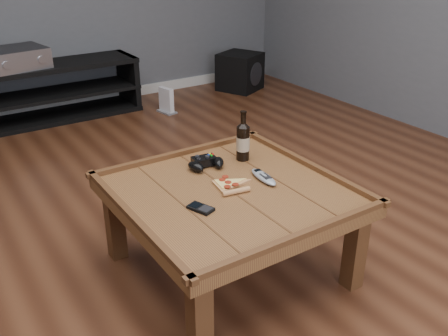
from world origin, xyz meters
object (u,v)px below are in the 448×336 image
beer_bottle (243,140)px  game_console (166,102)px  remote_control (264,177)px  coffee_table (230,201)px  game_controller (206,163)px  media_console (59,91)px  subwoofer (240,72)px  smartphone (201,208)px  pizza_slice (229,185)px  av_receiver (15,58)px

beer_bottle → game_console: (0.61, 2.09, -0.45)m
remote_control → coffee_table: bearing=-173.7°
coffee_table → game_controller: size_ratio=4.92×
game_console → coffee_table: bearing=-120.8°
game_controller → game_console: (0.82, 2.07, -0.37)m
coffee_table → remote_control: size_ratio=4.99×
media_console → beer_bottle: (0.25, -2.50, 0.31)m
media_console → remote_control: bearing=-85.9°
coffee_table → remote_control: remote_control is taller
subwoofer → beer_bottle: bearing=-149.5°
coffee_table → smartphone: bearing=-158.8°
media_console → beer_bottle: size_ratio=5.26×
subwoofer → pizza_slice: bearing=-150.7°
game_controller → av_receiver: (-0.36, 2.47, 0.11)m
beer_bottle → remote_control: beer_bottle is taller
av_receiver → game_console: bearing=-27.6°
media_console → smartphone: (-0.21, -2.83, 0.21)m
av_receiver → subwoofer: size_ratio=1.03×
beer_bottle → pizza_slice: bearing=-136.5°
subwoofer → game_console: bearing=169.3°
smartphone → remote_control: size_ratio=0.62×
game_console → beer_bottle: bearing=-116.8°
beer_bottle → coffee_table: bearing=-134.8°
game_console → av_receiver: bearing=150.5°
game_controller → smartphone: bearing=-115.9°
smartphone → game_console: (1.07, 2.42, -0.35)m
media_console → subwoofer: bearing=-4.8°
coffee_table → beer_bottle: (0.25, 0.25, 0.17)m
remote_control → subwoofer: bearing=62.8°
pizza_slice → game_console: 2.48m
coffee_table → beer_bottle: 0.39m
media_console → av_receiver: 0.47m
beer_bottle → smartphone: beer_bottle is taller
pizza_slice → remote_control: (0.18, -0.03, 0.01)m
coffee_table → subwoofer: size_ratio=1.99×
media_console → game_console: size_ratio=5.92×
media_console → av_receiver: av_receiver is taller
remote_control → av_receiver: av_receiver is taller
coffee_table → beer_bottle: beer_bottle is taller
av_receiver → game_console: size_ratio=2.25×
remote_control → av_receiver: (-0.52, 2.74, 0.12)m
remote_control → game_console: bearing=79.9°
beer_bottle → game_console: 2.22m
smartphone → subwoofer: 3.40m
game_controller → pizza_slice: game_controller is taller
subwoofer → coffee_table: bearing=-150.6°
pizza_slice → smartphone: size_ratio=2.05×
coffee_table → subwoofer: (1.88, 2.59, -0.20)m
pizza_slice → game_console: (0.84, 2.31, -0.35)m
remote_control → subwoofer: remote_control is taller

